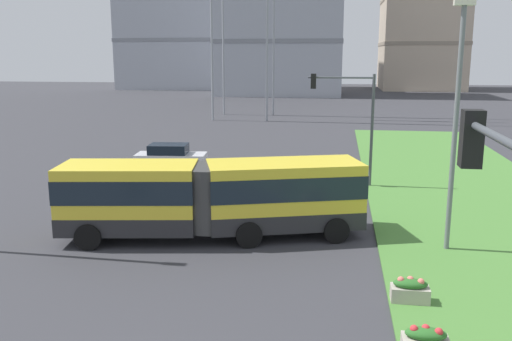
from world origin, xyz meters
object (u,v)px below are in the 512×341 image
at_px(traffic_light_near_right, 497,311).
at_px(streetlight_median, 456,118).
at_px(apartment_tower_centre, 424,1).
at_px(articulated_bus, 213,197).
at_px(car_white_van, 170,157).
at_px(flower_planter_1, 425,341).
at_px(traffic_light_far_right, 351,110).
at_px(flower_planter_2, 410,290).

xyz_separation_m(traffic_light_near_right, streetlight_median, (2.30, 14.21, 0.61)).
bearing_deg(apartment_tower_centre, articulated_bus, -102.03).
relative_size(traffic_light_near_right, streetlight_median, 0.71).
xyz_separation_m(car_white_van, apartment_tower_centre, (27.01, 87.48, 17.07)).
bearing_deg(flower_planter_1, apartment_tower_centre, 82.45).
bearing_deg(apartment_tower_centre, streetlight_median, -97.06).
xyz_separation_m(car_white_van, traffic_light_far_right, (11.15, -3.09, 3.43)).
xyz_separation_m(flower_planter_2, traffic_light_near_right, (-0.40, -9.42, 3.90)).
bearing_deg(traffic_light_near_right, articulated_bus, 114.62).
bearing_deg(flower_planter_2, flower_planter_1, -90.00).
xyz_separation_m(car_white_van, flower_planter_1, (12.68, -20.70, -0.33)).
bearing_deg(streetlight_median, apartment_tower_centre, 82.94).
bearing_deg(traffic_light_near_right, flower_planter_1, 86.45).
height_order(flower_planter_1, traffic_light_far_right, traffic_light_far_right).
relative_size(traffic_light_far_right, traffic_light_near_right, 0.96).
bearing_deg(apartment_tower_centre, flower_planter_2, -97.76).
height_order(streetlight_median, apartment_tower_centre, apartment_tower_centre).
bearing_deg(traffic_light_far_right, flower_planter_1, -85.04).
xyz_separation_m(articulated_bus, flower_planter_2, (7.02, -5.02, -1.23)).
bearing_deg(traffic_light_far_right, articulated_bus, -119.71).
relative_size(articulated_bus, traffic_light_near_right, 1.87).
distance_m(car_white_van, apartment_tower_centre, 93.13).
bearing_deg(streetlight_median, car_white_van, 138.43).
distance_m(flower_planter_2, traffic_light_near_right, 10.20).
distance_m(flower_planter_2, traffic_light_far_right, 15.20).
height_order(articulated_bus, traffic_light_near_right, traffic_light_near_right).
xyz_separation_m(flower_planter_1, traffic_light_far_right, (-1.53, 17.61, 3.76)).
distance_m(car_white_van, traffic_light_near_right, 30.01).
bearing_deg(car_white_van, articulated_bus, -65.97).
relative_size(traffic_light_far_right, streetlight_median, 0.68).
height_order(flower_planter_2, streetlight_median, streetlight_median).
height_order(articulated_bus, streetlight_median, streetlight_median).
distance_m(traffic_light_far_right, traffic_light_near_right, 24.09).
bearing_deg(traffic_light_far_right, traffic_light_near_right, -87.32).
bearing_deg(flower_planter_2, car_white_van, 125.57).
height_order(car_white_van, flower_planter_1, car_white_van).
xyz_separation_m(traffic_light_far_right, apartment_tower_centre, (15.86, 90.57, 13.64)).
relative_size(traffic_light_near_right, apartment_tower_centre, 0.18).
bearing_deg(flower_planter_1, traffic_light_near_right, -93.55).
bearing_deg(streetlight_median, traffic_light_far_right, 109.19).
distance_m(traffic_light_far_right, streetlight_median, 10.45).
height_order(car_white_van, flower_planter_2, car_white_van).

